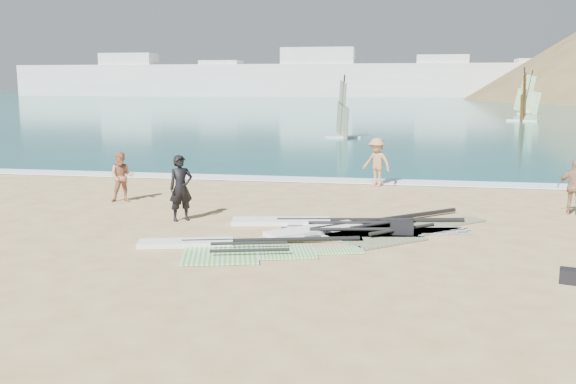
% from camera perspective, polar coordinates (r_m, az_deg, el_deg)
% --- Properties ---
extents(ground, '(300.00, 300.00, 0.00)m').
position_cam_1_polar(ground, '(11.60, 0.61, -8.31)').
color(ground, tan).
rests_on(ground, ground).
extents(sea, '(300.00, 240.00, 0.06)m').
position_cam_1_polar(sea, '(142.93, 9.74, 8.15)').
color(sea, '#0B5150').
rests_on(sea, ground).
extents(surf_line, '(300.00, 1.20, 0.04)m').
position_cam_1_polar(surf_line, '(23.52, 5.71, 0.90)').
color(surf_line, white).
rests_on(surf_line, ground).
extents(far_town, '(160.00, 8.00, 12.00)m').
position_cam_1_polar(far_town, '(161.83, 4.21, 10.03)').
color(far_town, white).
rests_on(far_town, ground).
extents(rig_grey, '(6.05, 2.88, 0.20)m').
position_cam_1_polar(rig_grey, '(16.03, 3.66, -3.06)').
color(rig_grey, '#2A292C').
rests_on(rig_grey, ground).
extents(rig_green, '(5.05, 2.67, 0.19)m').
position_cam_1_polar(rig_green, '(14.02, -5.21, -4.95)').
color(rig_green, green).
rests_on(rig_green, ground).
extents(rig_orange, '(5.38, 4.57, 0.20)m').
position_cam_1_polar(rig_orange, '(15.78, 6.91, -3.32)').
color(rig_orange, orange).
rests_on(rig_orange, ground).
extents(gear_bag_near, '(0.56, 0.42, 0.34)m').
position_cam_1_polar(gear_bag_near, '(15.45, 10.07, -3.23)').
color(gear_bag_near, black).
rests_on(gear_bag_near, ground).
extents(gear_bag_far, '(0.50, 0.40, 0.26)m').
position_cam_1_polar(gear_bag_far, '(12.77, 23.95, -6.87)').
color(gear_bag_far, black).
rests_on(gear_bag_far, ground).
extents(person_wetsuit, '(0.75, 0.71, 1.73)m').
position_cam_1_polar(person_wetsuit, '(16.96, -9.50, 0.34)').
color(person_wetsuit, black).
rests_on(person_wetsuit, ground).
extents(beachgoer_left, '(0.89, 0.79, 1.53)m').
position_cam_1_polar(beachgoer_left, '(20.06, -14.54, 1.31)').
color(beachgoer_left, '#B57153').
rests_on(beachgoer_left, ground).
extents(beachgoer_mid, '(1.26, 1.10, 1.69)m').
position_cam_1_polar(beachgoer_mid, '(22.56, 7.90, 2.65)').
color(beachgoer_mid, '#B18054').
rests_on(beachgoer_mid, ground).
extents(beachgoer_back, '(0.97, 0.60, 1.55)m').
position_cam_1_polar(beachgoer_back, '(19.17, 24.17, 0.42)').
color(beachgoer_back, '#A37254').
rests_on(beachgoer_back, ground).
extents(windsurfer_left, '(2.33, 2.58, 4.11)m').
position_cam_1_polar(windsurfer_left, '(41.51, 4.86, 6.42)').
color(windsurfer_left, white).
rests_on(windsurfer_left, ground).
extents(windsurfer_centre, '(2.85, 3.20, 5.00)m').
position_cam_1_polar(windsurfer_centre, '(63.14, 20.16, 7.16)').
color(windsurfer_centre, white).
rests_on(windsurfer_centre, ground).
extents(windsurfer_right, '(2.61, 2.61, 4.99)m').
position_cam_1_polar(windsurfer_right, '(78.58, 20.51, 7.53)').
color(windsurfer_right, white).
rests_on(windsurfer_right, ground).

